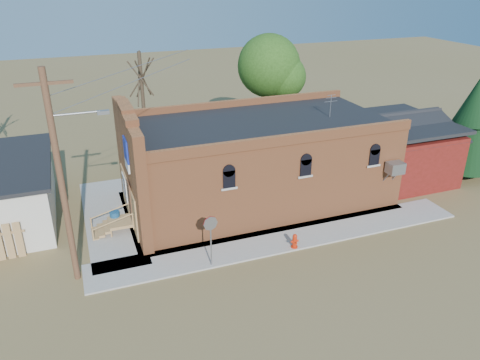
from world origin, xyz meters
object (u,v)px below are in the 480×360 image
object	(u,v)px
stop_sign	(211,228)
brick_bar	(253,162)
trash_barrel	(115,218)
fire_hydrant	(295,241)
utility_pole	(62,176)

from	to	relation	value
stop_sign	brick_bar	bearing A→B (deg)	66.87
stop_sign	trash_barrel	bearing A→B (deg)	138.91
brick_bar	fire_hydrant	world-z (taller)	brick_bar
brick_bar	utility_pole	size ratio (longest dim) A/B	1.82
brick_bar	stop_sign	xyz separation A→B (m)	(-4.18, -5.49, -0.38)
utility_pole	brick_bar	bearing A→B (deg)	23.69
utility_pole	fire_hydrant	world-z (taller)	utility_pole
trash_barrel	brick_bar	bearing A→B (deg)	2.59
fire_hydrant	utility_pole	bearing A→B (deg)	175.84
brick_bar	trash_barrel	xyz separation A→B (m)	(-7.75, -0.35, -1.88)
stop_sign	utility_pole	bearing A→B (deg)	-177.93
utility_pole	trash_barrel	size ratio (longest dim) A/B	11.76
stop_sign	trash_barrel	xyz separation A→B (m)	(-3.57, 5.14, -1.50)
fire_hydrant	stop_sign	xyz separation A→B (m)	(-4.10, 0.00, 1.53)
brick_bar	trash_barrel	world-z (taller)	brick_bar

